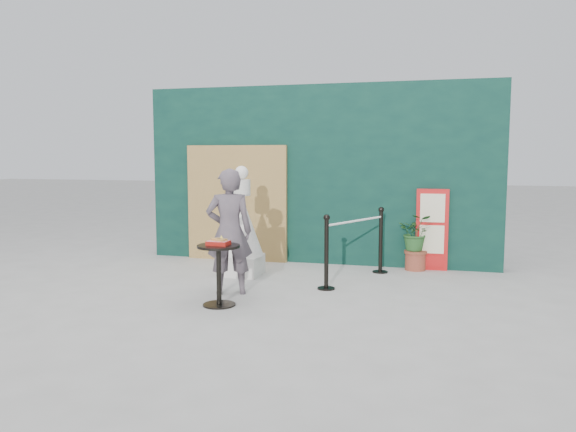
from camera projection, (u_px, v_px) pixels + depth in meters
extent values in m
plane|color=#ADAAA5|center=(261.00, 310.00, 6.66)|extent=(60.00, 60.00, 0.00)
cube|color=black|center=(318.00, 175.00, 9.52)|extent=(6.00, 0.30, 3.00)
cube|color=tan|center=(237.00, 203.00, 9.74)|extent=(1.80, 0.08, 2.00)
imported|color=#61535B|center=(229.00, 232.00, 7.38)|extent=(0.71, 0.59, 1.66)
cube|color=red|center=(432.00, 230.00, 8.93)|extent=(0.50, 0.06, 1.30)
cube|color=beige|center=(433.00, 208.00, 8.86)|extent=(0.38, 0.02, 0.45)
cube|color=beige|center=(432.00, 239.00, 8.91)|extent=(0.38, 0.02, 0.45)
cube|color=red|center=(431.00, 261.00, 8.95)|extent=(0.38, 0.02, 0.18)
cube|color=white|center=(242.00, 265.00, 8.60)|extent=(0.56, 0.56, 0.31)
cone|color=white|center=(242.00, 226.00, 8.54)|extent=(0.65, 0.65, 0.92)
cylinder|color=silver|center=(242.00, 187.00, 8.47)|extent=(0.27, 0.27, 0.24)
sphere|color=white|center=(242.00, 173.00, 8.45)|extent=(0.20, 0.20, 0.20)
cylinder|color=black|center=(219.00, 305.00, 6.87)|extent=(0.40, 0.40, 0.02)
cylinder|color=black|center=(219.00, 277.00, 6.83)|extent=(0.06, 0.06, 0.72)
cylinder|color=black|center=(218.00, 246.00, 6.79)|extent=(0.52, 0.52, 0.03)
cube|color=#AF1A12|center=(218.00, 243.00, 6.78)|extent=(0.26, 0.19, 0.05)
cube|color=#F02041|center=(218.00, 241.00, 6.78)|extent=(0.24, 0.17, 0.00)
cube|color=#D0914C|center=(216.00, 239.00, 6.80)|extent=(0.15, 0.14, 0.02)
cube|color=gold|center=(222.00, 240.00, 6.75)|extent=(0.13, 0.13, 0.02)
cone|color=yellow|center=(221.00, 238.00, 6.82)|extent=(0.06, 0.06, 0.06)
cylinder|color=brown|center=(415.00, 262.00, 8.97)|extent=(0.32, 0.32, 0.27)
cylinder|color=brown|center=(416.00, 252.00, 8.96)|extent=(0.36, 0.36, 0.04)
imported|color=#265625|center=(416.00, 232.00, 8.92)|extent=(0.53, 0.46, 0.59)
cylinder|color=black|center=(326.00, 288.00, 7.71)|extent=(0.24, 0.24, 0.02)
cylinder|color=black|center=(326.00, 255.00, 7.65)|extent=(0.06, 0.06, 0.96)
sphere|color=black|center=(327.00, 218.00, 7.60)|extent=(0.09, 0.09, 0.09)
cylinder|color=black|center=(380.00, 272.00, 8.79)|extent=(0.24, 0.24, 0.02)
cylinder|color=black|center=(381.00, 242.00, 8.74)|extent=(0.06, 0.06, 0.96)
sphere|color=black|center=(381.00, 210.00, 8.69)|extent=(0.09, 0.09, 0.09)
cylinder|color=white|center=(356.00, 221.00, 8.16)|extent=(0.63, 1.31, 0.03)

